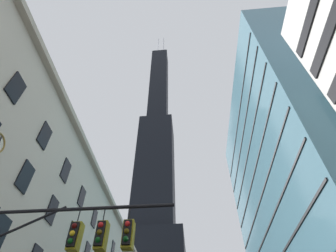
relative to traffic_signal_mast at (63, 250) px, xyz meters
name	(u,v)px	position (x,y,z in m)	size (l,w,h in m)	color
dark_skyscraper	(154,196)	(-9.79, 89.07, 55.39)	(24.19, 24.19, 209.64)	black
glass_office_midrise	(312,189)	(22.31, 24.42, 16.64)	(15.38, 35.30, 42.99)	teal
traffic_signal_mast	(63,250)	(0.00, 0.00, 0.00)	(7.53, 0.63, 6.50)	black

